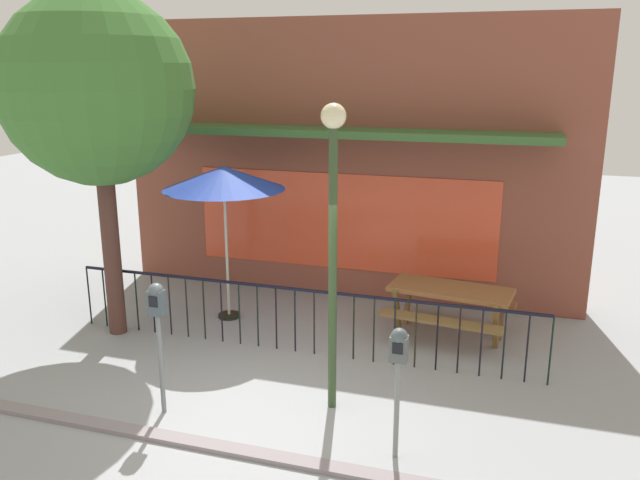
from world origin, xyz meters
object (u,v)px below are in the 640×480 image
object	(u,v)px
patio_umbrella	(224,179)
parking_meter_far	(157,314)
parking_meter_near	(398,359)
street_tree	(97,91)
street_lamp	(333,214)
picnic_table_left	(450,298)

from	to	relation	value
patio_umbrella	parking_meter_far	bearing A→B (deg)	-79.61
parking_meter_near	street_tree	bearing A→B (deg)	157.14
street_lamp	picnic_table_left	bearing A→B (deg)	66.67
patio_umbrella	street_tree	bearing A→B (deg)	-141.97
picnic_table_left	parking_meter_far	distance (m)	4.49
patio_umbrella	parking_meter_near	size ratio (longest dim) A/B	1.71
street_tree	street_lamp	bearing A→B (deg)	-17.37
parking_meter_near	street_lamp	world-z (taller)	street_lamp
picnic_table_left	street_lamp	xyz separation A→B (m)	(-1.11, -2.57, 1.77)
street_tree	street_lamp	size ratio (longest dim) A/B	1.40
parking_meter_far	street_tree	world-z (taller)	street_tree
parking_meter_near	patio_umbrella	bearing A→B (deg)	137.49
parking_meter_near	street_tree	size ratio (longest dim) A/B	0.29
picnic_table_left	parking_meter_far	bearing A→B (deg)	-132.19
parking_meter_far	street_tree	xyz separation A→B (m)	(-1.93, 1.91, 2.41)
parking_meter_near	parking_meter_far	distance (m)	2.81
picnic_table_left	patio_umbrella	size ratio (longest dim) A/B	0.79
street_lamp	street_tree	bearing A→B (deg)	162.63
parking_meter_far	parking_meter_near	bearing A→B (deg)	-1.71
parking_meter_far	street_tree	distance (m)	3.63
patio_umbrella	parking_meter_near	xyz separation A→B (m)	(3.35, -3.07, -1.17)
parking_meter_near	street_lamp	xyz separation A→B (m)	(-0.93, 0.81, 1.26)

